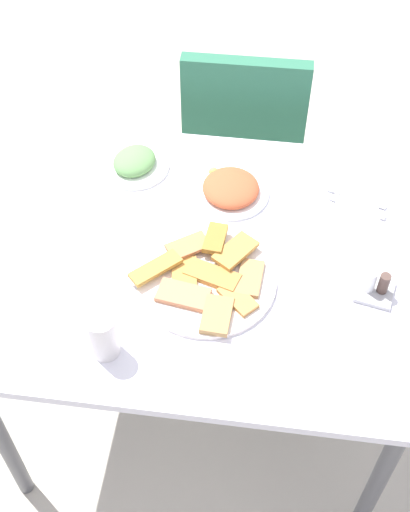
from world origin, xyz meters
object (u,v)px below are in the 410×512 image
object	(u,v)px
paper_napkin	(357,204)
condiment_caddy	(375,287)
dining_table	(204,270)
salad_plate_rice	(135,163)
fork	(357,207)
pide_platter	(207,279)
salad_plate_greens	(231,189)
spoon	(357,198)
soda_can	(103,336)
dining_chair	(244,139)

from	to	relation	value
paper_napkin	condiment_caddy	distance (m)	0.31
dining_table	salad_plate_rice	world-z (taller)	salad_plate_rice
paper_napkin	fork	world-z (taller)	fork
dining_table	salad_plate_rice	size ratio (longest dim) A/B	5.61
pide_platter	fork	world-z (taller)	pide_platter
dining_table	salad_plate_rice	xyz separation A→B (m)	(-0.24, 0.29, 0.09)
pide_platter	salad_plate_greens	distance (m)	0.32
spoon	soda_can	bearing A→B (deg)	-116.67
dining_table	condiment_caddy	world-z (taller)	condiment_caddy
salad_plate_greens	soda_can	bearing A→B (deg)	-112.70
salad_plate_rice	soda_can	distance (m)	0.62
dining_chair	salad_plate_rice	bearing A→B (deg)	-122.90
soda_can	pide_platter	bearing A→B (deg)	48.39
dining_table	pide_platter	xyz separation A→B (m)	(0.02, -0.10, 0.09)
condiment_caddy	dining_table	bearing A→B (deg)	169.93
salad_plate_rice	soda_can	xyz separation A→B (m)	(0.06, -0.62, 0.04)
pide_platter	spoon	distance (m)	0.50
dining_table	soda_can	size ratio (longest dim) A/B	9.13
salad_plate_rice	paper_napkin	distance (m)	0.63
fork	salad_plate_rice	bearing A→B (deg)	-165.53
salad_plate_rice	condiment_caddy	size ratio (longest dim) A/B	1.86
soda_can	salad_plate_rice	bearing A→B (deg)	95.20
dining_chair	salad_plate_greens	size ratio (longest dim) A/B	4.16
dining_chair	salad_plate_greens	distance (m)	0.57
soda_can	paper_napkin	bearing A→B (deg)	43.73
salad_plate_rice	paper_napkin	xyz separation A→B (m)	(0.63, -0.07, -0.02)
salad_plate_rice	condiment_caddy	world-z (taller)	condiment_caddy
pide_platter	fork	distance (m)	0.48
salad_plate_greens	salad_plate_rice	xyz separation A→B (m)	(-0.28, 0.07, -0.00)
salad_plate_rice	soda_can	bearing A→B (deg)	-84.80
fork	spoon	bearing A→B (deg)	112.15
dining_chair	salad_plate_greens	bearing A→B (deg)	-90.00
soda_can	fork	xyz separation A→B (m)	(0.57, 0.53, -0.06)
salad_plate_rice	fork	xyz separation A→B (m)	(0.63, -0.09, -0.01)
paper_napkin	soda_can	bearing A→B (deg)	-136.27
salad_plate_rice	fork	distance (m)	0.64
paper_napkin	fork	bearing A→B (deg)	-90.00
soda_can	condiment_caddy	world-z (taller)	soda_can
dining_chair	salad_plate_rice	distance (m)	0.58
spoon	fork	bearing A→B (deg)	-71.32
soda_can	paper_napkin	xyz separation A→B (m)	(0.57, 0.55, -0.06)
pide_platter	salad_plate_rice	size ratio (longest dim) A/B	1.83
dining_table	spoon	size ratio (longest dim) A/B	6.75
spoon	condiment_caddy	xyz separation A→B (m)	(0.04, -0.32, 0.02)
dining_chair	salad_plate_rice	size ratio (longest dim) A/B	4.44
fork	spoon	world-z (taller)	same
spoon	salad_plate_greens	bearing A→B (deg)	-157.58
fork	spoon	xyz separation A→B (m)	(0.00, 0.04, 0.00)
pide_platter	paper_napkin	bearing A→B (deg)	40.84
dining_table	spoon	world-z (taller)	spoon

